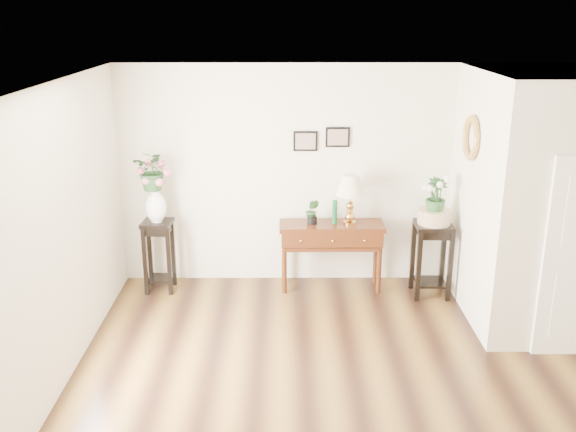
{
  "coord_description": "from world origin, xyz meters",
  "views": [
    {
      "loc": [
        -0.91,
        -5.12,
        3.42
      ],
      "look_at": [
        -0.87,
        1.3,
        1.34
      ],
      "focal_mm": 40.0,
      "sensor_mm": 36.0,
      "label": 1
    }
  ],
  "objects_px": {
    "plant_stand_a": "(159,256)",
    "plant_stand_b": "(431,259)",
    "console_table": "(331,256)",
    "table_lamp": "(350,197)"
  },
  "relations": [
    {
      "from": "console_table",
      "to": "plant_stand_b",
      "type": "height_order",
      "value": "plant_stand_b"
    },
    {
      "from": "plant_stand_a",
      "to": "plant_stand_b",
      "type": "xyz_separation_m",
      "value": [
        3.39,
        -0.16,
        0.01
      ]
    },
    {
      "from": "console_table",
      "to": "table_lamp",
      "type": "bearing_deg",
      "value": -0.45
    },
    {
      "from": "console_table",
      "to": "table_lamp",
      "type": "distance_m",
      "value": 0.82
    },
    {
      "from": "table_lamp",
      "to": "plant_stand_b",
      "type": "relative_size",
      "value": 0.67
    },
    {
      "from": "table_lamp",
      "to": "plant_stand_a",
      "type": "height_order",
      "value": "table_lamp"
    },
    {
      "from": "plant_stand_a",
      "to": "plant_stand_b",
      "type": "height_order",
      "value": "plant_stand_b"
    },
    {
      "from": "plant_stand_b",
      "to": "plant_stand_a",
      "type": "bearing_deg",
      "value": 177.27
    },
    {
      "from": "table_lamp",
      "to": "plant_stand_b",
      "type": "height_order",
      "value": "table_lamp"
    },
    {
      "from": "plant_stand_a",
      "to": "plant_stand_b",
      "type": "distance_m",
      "value": 3.39
    }
  ]
}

